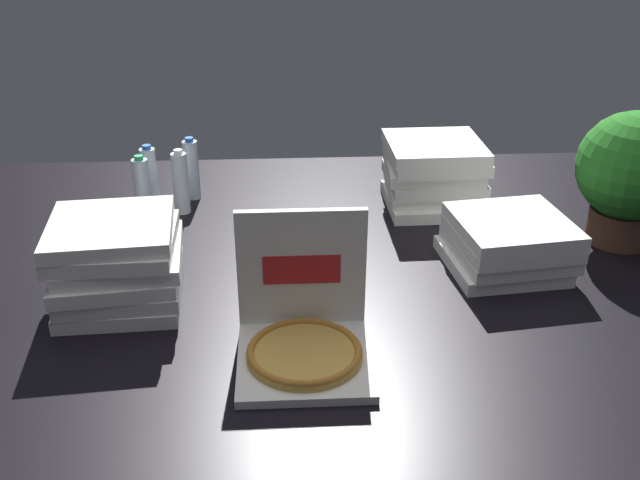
% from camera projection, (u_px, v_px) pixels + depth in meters
% --- Properties ---
extents(ground_plane, '(3.20, 2.40, 0.02)m').
position_uv_depth(ground_plane, '(331.00, 300.00, 2.19)').
color(ground_plane, black).
extents(open_pizza_box, '(0.34, 0.35, 0.36)m').
position_uv_depth(open_pizza_box, '(304.00, 331.00, 1.90)').
color(open_pizza_box, white).
rests_on(open_pizza_box, ground_plane).
extents(pizza_stack_left_mid, '(0.40, 0.39, 0.17)m').
position_uv_depth(pizza_stack_left_mid, '(508.00, 243.00, 2.32)').
color(pizza_stack_left_mid, white).
rests_on(pizza_stack_left_mid, ground_plane).
extents(pizza_stack_left_far, '(0.36, 0.37, 0.25)m').
position_uv_depth(pizza_stack_left_far, '(433.00, 173.00, 2.74)').
color(pizza_stack_left_far, white).
rests_on(pizza_stack_left_far, ground_plane).
extents(pizza_stack_right_far, '(0.39, 0.39, 0.25)m').
position_uv_depth(pizza_stack_right_far, '(117.00, 262.00, 2.12)').
color(pizza_stack_right_far, white).
rests_on(pizza_stack_right_far, ground_plane).
extents(water_bottle_0, '(0.06, 0.06, 0.24)m').
position_uv_depth(water_bottle_0, '(181.00, 183.00, 2.69)').
color(water_bottle_0, white).
rests_on(water_bottle_0, ground_plane).
extents(water_bottle_1, '(0.06, 0.06, 0.24)m').
position_uv_depth(water_bottle_1, '(192.00, 169.00, 2.81)').
color(water_bottle_1, white).
rests_on(water_bottle_1, ground_plane).
extents(water_bottle_2, '(0.06, 0.06, 0.24)m').
position_uv_depth(water_bottle_2, '(150.00, 178.00, 2.73)').
color(water_bottle_2, white).
rests_on(water_bottle_2, ground_plane).
extents(water_bottle_3, '(0.06, 0.06, 0.24)m').
position_uv_depth(water_bottle_3, '(142.00, 189.00, 2.63)').
color(water_bottle_3, silver).
rests_on(water_bottle_3, ground_plane).
extents(potted_plant, '(0.36, 0.36, 0.45)m').
position_uv_depth(potted_plant, '(631.00, 173.00, 2.42)').
color(potted_plant, '#513323').
rests_on(potted_plant, ground_plane).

